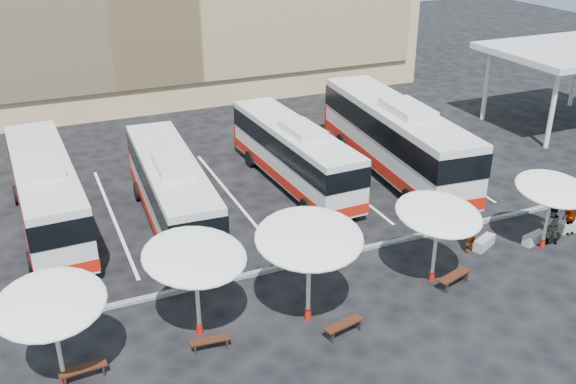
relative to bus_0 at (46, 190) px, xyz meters
name	(u,v)px	position (x,y,z in m)	size (l,w,h in m)	color
ground	(295,273)	(8.77, -8.20, -1.89)	(120.00, 120.00, 0.00)	black
service_canopy	(572,53)	(32.77, 1.80, 2.98)	(10.00, 8.00, 5.20)	silver
curb_divider	(290,265)	(8.77, -7.70, -1.81)	(34.00, 0.25, 0.15)	black
bay_lines	(232,196)	(8.77, -0.20, -1.88)	(24.15, 12.00, 0.01)	white
bus_0	(46,190)	(0.00, 0.00, 0.00)	(3.01, 11.73, 3.70)	silver
bus_1	(171,188)	(5.31, -1.97, -0.06)	(3.04, 11.38, 3.58)	silver
bus_2	(294,152)	(12.37, 0.02, -0.07)	(2.96, 11.30, 3.56)	silver
bus_3	(395,136)	(18.05, -0.78, 0.28)	(3.88, 13.55, 4.24)	silver
sunshade_0	(50,304)	(-0.61, -11.21, 1.11)	(3.97, 4.00, 3.53)	silver
sunshade_1	(195,257)	(4.06, -10.52, 1.26)	(4.69, 4.72, 3.70)	silver
sunshade_2	(309,238)	(7.93, -11.27, 1.49)	(4.68, 4.72, 3.97)	silver
sunshade_3	(439,214)	(13.58, -10.93, 1.11)	(3.99, 4.02, 3.53)	silver
sunshade_4	(553,189)	(19.63, -10.60, 0.92)	(3.33, 3.37, 3.31)	silver
wood_bench_0	(83,370)	(-0.01, -11.32, -1.54)	(1.51, 0.47, 0.46)	black
wood_bench_1	(210,342)	(4.15, -11.50, -1.57)	(1.40, 0.50, 0.42)	black
wood_bench_2	(344,326)	(8.70, -12.58, -1.53)	(1.60, 0.72, 0.47)	black
wood_bench_3	(454,277)	(14.16, -11.56, -1.51)	(1.67, 0.87, 0.50)	black
conc_bench_0	(484,243)	(17.24, -9.61, -1.65)	(1.27, 0.42, 0.48)	gray
conc_bench_1	(534,238)	(19.56, -10.16, -1.66)	(1.21, 0.40, 0.45)	gray
conc_bench_2	(572,226)	(21.95, -10.00, -1.64)	(1.31, 0.44, 0.49)	gray
passenger_0	(472,232)	(16.46, -9.61, -0.95)	(0.69, 0.45, 1.89)	black
passenger_1	(551,225)	(20.17, -10.40, -0.98)	(0.88, 0.69, 1.82)	black
passenger_2	(571,217)	(21.62, -10.11, -1.05)	(0.98, 0.41, 1.68)	black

